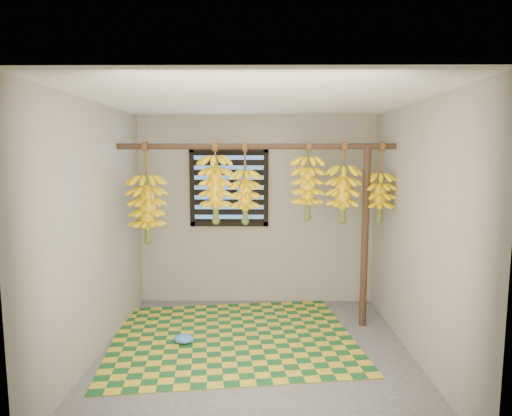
{
  "coord_description": "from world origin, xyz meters",
  "views": [
    {
      "loc": [
        0.04,
        -3.94,
        1.9
      ],
      "look_at": [
        0.0,
        0.55,
        1.35
      ],
      "focal_mm": 30.0,
      "sensor_mm": 36.0,
      "label": 1
    }
  ],
  "objects_px": {
    "plastic_bag": "(184,339)",
    "banana_bunch_e": "(343,194)",
    "banana_bunch_d": "(308,188)",
    "banana_bunch_c": "(245,197)",
    "support_post": "(365,238)",
    "banana_bunch_b": "(216,189)",
    "banana_bunch_f": "(380,197)",
    "woven_mat": "(233,337)",
    "banana_bunch_a": "(147,209)"
  },
  "relations": [
    {
      "from": "support_post",
      "to": "banana_bunch_b",
      "type": "bearing_deg",
      "value": 180.0
    },
    {
      "from": "support_post",
      "to": "banana_bunch_b",
      "type": "height_order",
      "value": "banana_bunch_b"
    },
    {
      "from": "woven_mat",
      "to": "plastic_bag",
      "type": "distance_m",
      "value": 0.51
    },
    {
      "from": "plastic_bag",
      "to": "banana_bunch_a",
      "type": "relative_size",
      "value": 0.19
    },
    {
      "from": "support_post",
      "to": "banana_bunch_f",
      "type": "height_order",
      "value": "banana_bunch_f"
    },
    {
      "from": "woven_mat",
      "to": "banana_bunch_f",
      "type": "height_order",
      "value": "banana_bunch_f"
    },
    {
      "from": "banana_bunch_d",
      "to": "banana_bunch_f",
      "type": "height_order",
      "value": "same"
    },
    {
      "from": "woven_mat",
      "to": "banana_bunch_f",
      "type": "xyz_separation_m",
      "value": [
        1.59,
        0.35,
        1.45
      ]
    },
    {
      "from": "support_post",
      "to": "banana_bunch_f",
      "type": "distance_m",
      "value": 0.47
    },
    {
      "from": "support_post",
      "to": "banana_bunch_c",
      "type": "xyz_separation_m",
      "value": [
        -1.32,
        0.0,
        0.46
      ]
    },
    {
      "from": "banana_bunch_c",
      "to": "support_post",
      "type": "bearing_deg",
      "value": -0.0
    },
    {
      "from": "banana_bunch_a",
      "to": "banana_bunch_d",
      "type": "distance_m",
      "value": 1.78
    },
    {
      "from": "banana_bunch_f",
      "to": "plastic_bag",
      "type": "bearing_deg",
      "value": -166.35
    },
    {
      "from": "banana_bunch_a",
      "to": "banana_bunch_b",
      "type": "height_order",
      "value": "same"
    },
    {
      "from": "plastic_bag",
      "to": "banana_bunch_e",
      "type": "height_order",
      "value": "banana_bunch_e"
    },
    {
      "from": "banana_bunch_a",
      "to": "banana_bunch_b",
      "type": "distance_m",
      "value": 0.79
    },
    {
      "from": "woven_mat",
      "to": "plastic_bag",
      "type": "height_order",
      "value": "plastic_bag"
    },
    {
      "from": "banana_bunch_e",
      "to": "banana_bunch_d",
      "type": "bearing_deg",
      "value": 180.0
    },
    {
      "from": "support_post",
      "to": "plastic_bag",
      "type": "distance_m",
      "value": 2.21
    },
    {
      "from": "woven_mat",
      "to": "banana_bunch_a",
      "type": "bearing_deg",
      "value": 159.93
    },
    {
      "from": "banana_bunch_b",
      "to": "banana_bunch_d",
      "type": "xyz_separation_m",
      "value": [
        1.01,
        -0.0,
        0.02
      ]
    },
    {
      "from": "banana_bunch_d",
      "to": "banana_bunch_c",
      "type": "bearing_deg",
      "value": 180.0
    },
    {
      "from": "plastic_bag",
      "to": "banana_bunch_d",
      "type": "height_order",
      "value": "banana_bunch_d"
    },
    {
      "from": "support_post",
      "to": "banana_bunch_a",
      "type": "bearing_deg",
      "value": 180.0
    },
    {
      "from": "support_post",
      "to": "banana_bunch_e",
      "type": "height_order",
      "value": "banana_bunch_e"
    },
    {
      "from": "banana_bunch_a",
      "to": "banana_bunch_f",
      "type": "relative_size",
      "value": 1.26
    },
    {
      "from": "banana_bunch_c",
      "to": "woven_mat",
      "type": "bearing_deg",
      "value": -109.22
    },
    {
      "from": "banana_bunch_b",
      "to": "banana_bunch_f",
      "type": "relative_size",
      "value": 1.01
    },
    {
      "from": "plastic_bag",
      "to": "banana_bunch_d",
      "type": "xyz_separation_m",
      "value": [
        1.29,
        0.5,
        1.5
      ]
    },
    {
      "from": "banana_bunch_b",
      "to": "woven_mat",
      "type": "bearing_deg",
      "value": -60.08
    },
    {
      "from": "support_post",
      "to": "banana_bunch_d",
      "type": "relative_size",
      "value": 2.38
    },
    {
      "from": "support_post",
      "to": "banana_bunch_e",
      "type": "xyz_separation_m",
      "value": [
        -0.25,
        0.0,
        0.49
      ]
    },
    {
      "from": "banana_bunch_c",
      "to": "banana_bunch_f",
      "type": "bearing_deg",
      "value": -0.0
    },
    {
      "from": "banana_bunch_c",
      "to": "banana_bunch_f",
      "type": "height_order",
      "value": "same"
    },
    {
      "from": "support_post",
      "to": "banana_bunch_d",
      "type": "distance_m",
      "value": 0.84
    },
    {
      "from": "support_post",
      "to": "woven_mat",
      "type": "height_order",
      "value": "support_post"
    },
    {
      "from": "banana_bunch_d",
      "to": "banana_bunch_e",
      "type": "xyz_separation_m",
      "value": [
        0.38,
        0.0,
        -0.06
      ]
    },
    {
      "from": "banana_bunch_b",
      "to": "banana_bunch_f",
      "type": "distance_m",
      "value": 1.79
    },
    {
      "from": "banana_bunch_b",
      "to": "banana_bunch_d",
      "type": "relative_size",
      "value": 1.05
    },
    {
      "from": "banana_bunch_e",
      "to": "plastic_bag",
      "type": "bearing_deg",
      "value": -163.22
    },
    {
      "from": "woven_mat",
      "to": "banana_bunch_d",
      "type": "xyz_separation_m",
      "value": [
        0.8,
        0.35,
        1.55
      ]
    },
    {
      "from": "banana_bunch_c",
      "to": "banana_bunch_e",
      "type": "relative_size",
      "value": 1.02
    },
    {
      "from": "support_post",
      "to": "banana_bunch_e",
      "type": "bearing_deg",
      "value": 180.0
    },
    {
      "from": "woven_mat",
      "to": "banana_bunch_e",
      "type": "bearing_deg",
      "value": 16.4
    },
    {
      "from": "support_post",
      "to": "banana_bunch_d",
      "type": "height_order",
      "value": "banana_bunch_d"
    },
    {
      "from": "woven_mat",
      "to": "banana_bunch_e",
      "type": "height_order",
      "value": "banana_bunch_e"
    },
    {
      "from": "support_post",
      "to": "woven_mat",
      "type": "relative_size",
      "value": 0.81
    },
    {
      "from": "banana_bunch_f",
      "to": "banana_bunch_d",
      "type": "bearing_deg",
      "value": 180.0
    },
    {
      "from": "plastic_bag",
      "to": "banana_bunch_c",
      "type": "relative_size",
      "value": 0.24
    },
    {
      "from": "banana_bunch_a",
      "to": "banana_bunch_d",
      "type": "relative_size",
      "value": 1.31
    }
  ]
}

